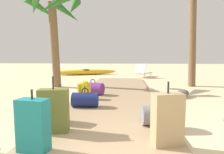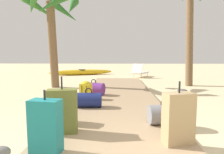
% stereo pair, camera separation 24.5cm
% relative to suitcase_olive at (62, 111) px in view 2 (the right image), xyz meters
% --- Properties ---
extents(ground_plane, '(60.00, 60.00, 0.00)m').
position_rel_suitcase_olive_xyz_m(ground_plane, '(0.77, 2.26, -0.41)').
color(ground_plane, beige).
extents(boardwalk, '(2.19, 8.68, 0.08)m').
position_rel_suitcase_olive_xyz_m(boardwalk, '(0.77, 3.13, -0.37)').
color(boardwalk, tan).
rests_on(boardwalk, ground).
extents(suitcase_olive, '(0.46, 0.28, 0.85)m').
position_rel_suitcase_olive_xyz_m(suitcase_olive, '(0.00, 0.00, 0.00)').
color(suitcase_olive, olive).
rests_on(suitcase_olive, boardwalk).
extents(duffel_bag_purple, '(0.71, 0.53, 0.47)m').
position_rel_suitcase_olive_xyz_m(duffel_bag_purple, '(0.08, 2.93, -0.15)').
color(duffel_bag_purple, '#6B2D84').
rests_on(duffel_bag_purple, boardwalk).
extents(suitcase_tan, '(0.42, 0.29, 0.82)m').
position_rel_suitcase_olive_xyz_m(suitcase_tan, '(1.61, -0.30, 0.01)').
color(suitcase_tan, tan).
rests_on(suitcase_tan, boardwalk).
extents(suitcase_teal, '(0.38, 0.25, 0.75)m').
position_rel_suitcase_olive_xyz_m(suitcase_teal, '(-0.02, -0.60, -0.01)').
color(suitcase_teal, '#197A7F').
rests_on(suitcase_teal, boardwalk).
extents(duffel_bag_grey, '(0.57, 0.38, 0.44)m').
position_rel_suitcase_olive_xyz_m(duffel_bag_grey, '(1.62, 0.43, -0.16)').
color(duffel_bag_grey, slate).
rests_on(duffel_bag_grey, boardwalk).
extents(backpack_yellow, '(0.33, 0.30, 0.49)m').
position_rel_suitcase_olive_xyz_m(backpack_yellow, '(-0.05, 2.32, -0.07)').
color(backpack_yellow, gold).
rests_on(backpack_yellow, boardwalk).
extents(backpack_green, '(0.34, 0.33, 0.52)m').
position_rel_suitcase_olive_xyz_m(backpack_green, '(-0.20, 0.43, -0.05)').
color(backpack_green, '#237538').
rests_on(backpack_green, boardwalk).
extents(duffel_bag_navy, '(0.59, 0.34, 0.44)m').
position_rel_suitcase_olive_xyz_m(duffel_bag_navy, '(0.15, 1.47, -0.16)').
color(duffel_bag_navy, navy).
rests_on(duffel_bag_navy, boardwalk).
extents(palm_tree_near_left, '(2.18, 2.15, 3.66)m').
position_rel_suitcase_olive_xyz_m(palm_tree_near_left, '(-1.69, 4.70, 2.33)').
color(palm_tree_near_left, brown).
rests_on(palm_tree_near_left, ground).
extents(palm_tree_far_right, '(2.04, 2.10, 4.50)m').
position_rel_suitcase_olive_xyz_m(palm_tree_far_right, '(3.79, 5.53, 2.98)').
color(palm_tree_far_right, brown).
rests_on(palm_tree_far_right, ground).
extents(lounge_chair, '(1.20, 1.61, 0.82)m').
position_rel_suitcase_olive_xyz_m(lounge_chair, '(2.08, 8.78, -0.08)').
color(lounge_chair, white).
rests_on(lounge_chair, ground).
extents(kayak, '(4.23, 2.23, 0.37)m').
position_rel_suitcase_olive_xyz_m(kayak, '(-1.68, 10.15, -0.22)').
color(kayak, gold).
rests_on(kayak, ground).
extents(rock_right_mid, '(0.45, 0.43, 0.23)m').
position_rel_suitcase_olive_xyz_m(rock_right_mid, '(2.81, 3.19, -0.30)').
color(rock_right_mid, '#5B5651').
rests_on(rock_right_mid, ground).
extents(rock_left_mid, '(0.24, 0.18, 0.14)m').
position_rel_suitcase_olive_xyz_m(rock_left_mid, '(-0.58, -0.61, -0.34)').
color(rock_left_mid, slate).
rests_on(rock_left_mid, ground).
extents(rock_left_far, '(0.31, 0.31, 0.17)m').
position_rel_suitcase_olive_xyz_m(rock_left_far, '(-1.36, 3.01, -0.32)').
color(rock_left_far, gray).
rests_on(rock_left_far, ground).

